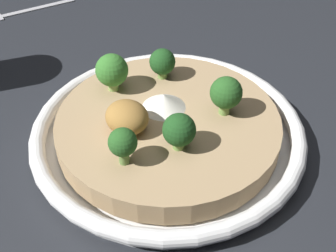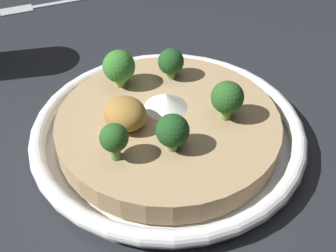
# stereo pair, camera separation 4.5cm
# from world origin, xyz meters

# --- Properties ---
(ground_plane) EXTENTS (6.00, 6.00, 0.00)m
(ground_plane) POSITION_xyz_m (0.00, 0.00, 0.00)
(ground_plane) COLOR #23262B
(risotto_bowl) EXTENTS (0.29, 0.29, 0.03)m
(risotto_bowl) POSITION_xyz_m (0.00, 0.00, 0.02)
(risotto_bowl) COLOR white
(risotto_bowl) RESTS_ON ground_plane
(cheese_sprinkle) EXTENTS (0.05, 0.05, 0.02)m
(cheese_sprinkle) POSITION_xyz_m (-0.01, 0.01, 0.04)
(cheese_sprinkle) COLOR white
(cheese_sprinkle) RESTS_ON risotto_bowl
(crispy_onion_garnish) EXTENTS (0.05, 0.04, 0.03)m
(crispy_onion_garnish) POSITION_xyz_m (-0.01, -0.04, 0.05)
(crispy_onion_garnish) COLOR #A37538
(crispy_onion_garnish) RESTS_ON risotto_bowl
(broccoli_front_left) EXTENTS (0.04, 0.04, 0.04)m
(broccoli_front_left) POSITION_xyz_m (-0.08, -0.01, 0.06)
(broccoli_front_left) COLOR #84A856
(broccoli_front_left) RESTS_ON risotto_bowl
(broccoli_front) EXTENTS (0.03, 0.03, 0.04)m
(broccoli_front) POSITION_xyz_m (0.02, -0.07, 0.06)
(broccoli_front) COLOR #668E47
(broccoli_front) RESTS_ON risotto_bowl
(broccoli_back) EXTENTS (0.03, 0.03, 0.04)m
(broccoli_back) POSITION_xyz_m (0.04, 0.05, 0.06)
(broccoli_back) COLOR #759E4C
(broccoli_back) RESTS_ON risotto_bowl
(broccoli_right) EXTENTS (0.03, 0.03, 0.04)m
(broccoli_right) POSITION_xyz_m (0.04, -0.02, 0.06)
(broccoli_right) COLOR #759E4C
(broccoli_right) RESTS_ON risotto_bowl
(broccoli_left) EXTENTS (0.03, 0.03, 0.04)m
(broccoli_left) POSITION_xyz_m (-0.06, 0.05, 0.05)
(broccoli_left) COLOR #759E4C
(broccoli_left) RESTS_ON risotto_bowl
(fork_utensil) EXTENTS (0.06, 0.18, 0.00)m
(fork_utensil) POSITION_xyz_m (-0.40, 0.02, 0.00)
(fork_utensil) COLOR #B7B7BC
(fork_utensil) RESTS_ON ground_plane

